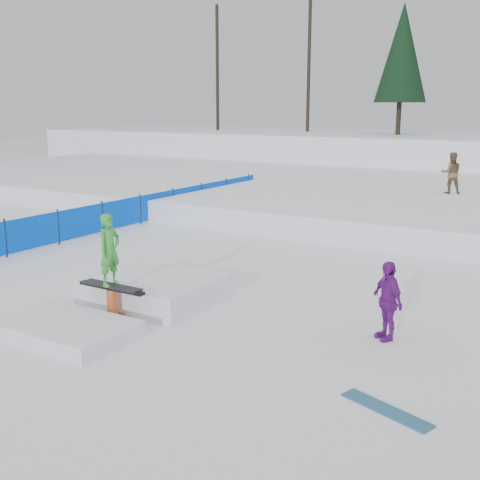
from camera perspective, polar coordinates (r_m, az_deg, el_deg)
The scene contains 8 objects.
ground at distance 12.97m, azimuth -6.55°, elevation -6.14°, with size 120.00×120.00×0.00m, color white.
snow_berm at distance 40.47m, azimuth 20.71°, elevation 7.57°, with size 60.00×14.00×2.40m, color white.
snow_midrise at distance 27.01m, azimuth 14.80°, elevation 4.17°, with size 50.00×18.00×0.80m, color white.
safety_fence at distance 21.82m, azimuth -9.43°, elevation 2.91°, with size 0.05×16.00×1.10m.
walker_olive at distance 25.04m, azimuth 19.40°, elevation 6.02°, with size 0.78×0.61×1.61m, color brown.
spectator_purple at distance 11.16m, azimuth 13.79°, elevation -5.59°, with size 0.85×0.36×1.46m, color #6D1988.
loose_board_teal at distance 8.91m, azimuth 13.68°, elevation -15.37°, with size 1.40×0.28×0.03m, color #265575.
jib_rail_feature at distance 12.69m, azimuth -10.23°, elevation -5.24°, with size 2.60×4.40×2.11m.
Camera 1 is at (7.62, -9.64, 4.13)m, focal length 45.00 mm.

